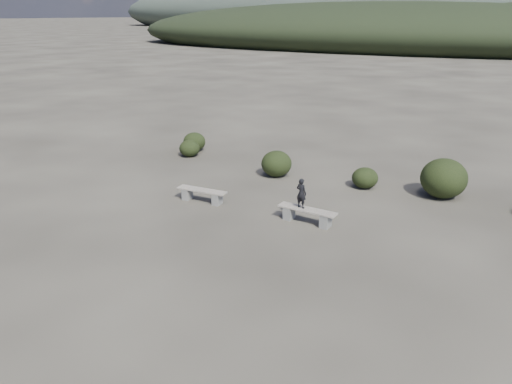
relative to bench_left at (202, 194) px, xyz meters
The scene contains 9 objects.
ground 4.72m from the bench_left, 63.40° to the right, with size 1200.00×1200.00×0.00m, color #312D26.
bench_left is the anchor object (origin of this frame).
bench_right 4.14m from the bench_left, ahead, with size 2.00×0.45×0.50m.
seated_person 3.97m from the bench_left, ahead, with size 0.37×0.24×1.00m, color black.
shrub_a 6.27m from the bench_left, 131.97° to the left, with size 0.98×0.98×0.80m, color black.
shrub_b 4.18m from the bench_left, 77.91° to the left, with size 1.28×1.28×1.09m, color black.
shrub_c 6.45m from the bench_left, 44.75° to the left, with size 1.02×1.02×0.82m, color black.
shrub_d 8.97m from the bench_left, 33.93° to the left, with size 1.69×1.69×1.48m, color black.
shrub_f 7.24m from the bench_left, 129.52° to the left, with size 1.11×1.11×0.94m, color black.
Camera 1 is at (8.31, -9.43, 6.51)m, focal length 35.00 mm.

